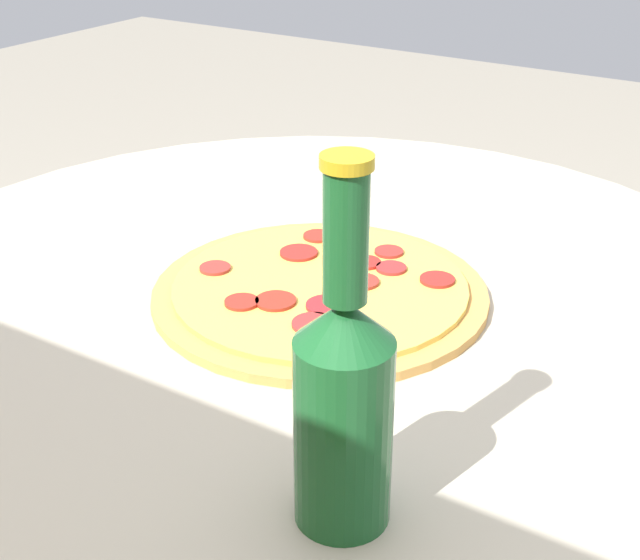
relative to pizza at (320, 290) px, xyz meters
name	(u,v)px	position (x,y,z in m)	size (l,w,h in m)	color
table	(314,419)	(0.03, -0.03, -0.19)	(1.02, 1.02, 0.72)	#B2A893
pizza	(320,290)	(0.00, 0.00, 0.00)	(0.35, 0.35, 0.02)	#C68E47
beer_bottle	(344,399)	(-0.19, 0.27, 0.09)	(0.07, 0.07, 0.27)	#195628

